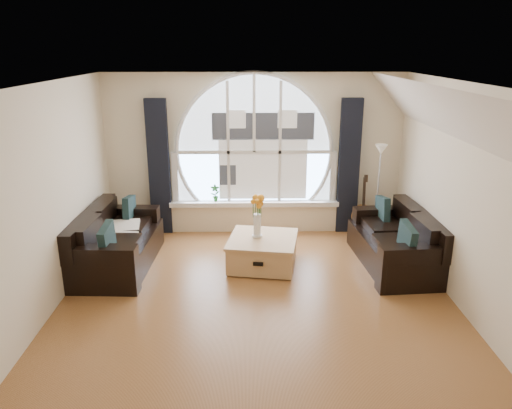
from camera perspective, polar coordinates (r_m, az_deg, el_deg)
name	(u,v)px	position (r m, az deg, el deg)	size (l,w,h in m)	color
ground	(257,307)	(6.27, 0.15, -11.75)	(5.00, 5.50, 0.01)	brown
ceiling	(257,85)	(5.46, 0.17, 13.71)	(5.00, 5.50, 0.01)	silver
wall_back	(254,154)	(8.38, -0.22, 5.85)	(5.00, 0.01, 2.70)	beige
wall_front	(266,337)	(3.21, 1.18, -15.06)	(5.00, 0.01, 2.70)	beige
wall_left	(41,205)	(6.20, -23.63, -0.04)	(0.01, 5.50, 2.70)	beige
wall_right	(470,203)	(6.29, 23.59, 0.21)	(0.01, 5.50, 2.70)	beige
attic_slope	(456,117)	(5.96, 22.13, 9.39)	(0.92, 5.50, 0.72)	silver
arched_window	(254,138)	(8.30, -0.22, 7.66)	(2.60, 0.06, 2.15)	silver
window_sill	(254,203)	(8.50, -0.21, 0.16)	(2.90, 0.22, 0.08)	white
window_frame	(254,139)	(8.27, -0.22, 7.62)	(2.76, 0.08, 2.15)	white
neighbor_house	(263,146)	(8.31, 0.82, 6.80)	(1.70, 0.02, 1.50)	silver
curtain_left	(159,168)	(8.44, -11.17, 4.20)	(0.35, 0.12, 2.30)	black
curtain_right	(349,167)	(8.48, 10.70, 4.29)	(0.35, 0.12, 2.30)	black
sofa_left	(117,241)	(7.46, -15.77, -4.04)	(0.94, 1.88, 0.84)	black
sofa_right	(396,240)	(7.50, 15.89, -3.93)	(0.92, 1.84, 0.82)	black
coffee_chest	(263,251)	(7.25, 0.79, -5.36)	(0.97, 0.97, 0.47)	tan
throw_blanket	(120,230)	(7.58, -15.43, -2.84)	(0.55, 0.55, 0.10)	silver
vase_flowers	(257,211)	(7.09, 0.14, -0.81)	(0.24, 0.24, 0.70)	white
floor_lamp	(378,193)	(8.34, 13.92, 1.35)	(0.24, 0.24, 1.60)	#B2B2B2
guitar	(363,203)	(8.62, 12.25, 0.14)	(0.36, 0.24, 1.06)	brown
potted_plant	(215,193)	(8.46, -4.75, 1.34)	(0.15, 0.10, 0.29)	#1E6023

